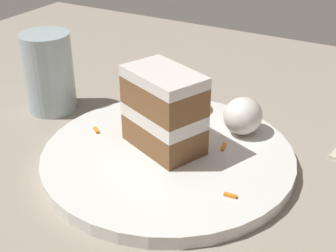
% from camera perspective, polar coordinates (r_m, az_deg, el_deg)
% --- Properties ---
extents(ground_plane, '(6.00, 6.00, 0.00)m').
position_cam_1_polar(ground_plane, '(0.57, -3.78, -6.72)').
color(ground_plane, '#4C4742').
rests_on(ground_plane, ground).
extents(dining_table, '(1.07, 1.17, 0.03)m').
position_cam_1_polar(dining_table, '(0.56, -3.83, -5.59)').
color(dining_table, gray).
rests_on(dining_table, ground).
extents(plate, '(0.29, 0.29, 0.01)m').
position_cam_1_polar(plate, '(0.55, 0.00, -3.72)').
color(plate, white).
rests_on(plate, dining_table).
extents(cake_slice, '(0.09, 0.11, 0.09)m').
position_cam_1_polar(cake_slice, '(0.53, -0.51, 1.93)').
color(cake_slice, brown).
rests_on(cake_slice, plate).
extents(cream_dollop, '(0.05, 0.05, 0.05)m').
position_cam_1_polar(cream_dollop, '(0.58, 9.11, 1.24)').
color(cream_dollop, white).
rests_on(cream_dollop, plate).
extents(orange_garnish, '(0.06, 0.06, 0.01)m').
position_cam_1_polar(orange_garnish, '(0.64, 2.71, 2.29)').
color(orange_garnish, orange).
rests_on(orange_garnish, plate).
extents(carrot_shreds_scatter, '(0.13, 0.21, 0.00)m').
position_cam_1_polar(carrot_shreds_scatter, '(0.57, -0.01, -1.24)').
color(carrot_shreds_scatter, orange).
rests_on(carrot_shreds_scatter, plate).
extents(drinking_glass, '(0.07, 0.07, 0.11)m').
position_cam_1_polar(drinking_glass, '(0.67, -14.24, 5.73)').
color(drinking_glass, silver).
rests_on(drinking_glass, dining_table).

